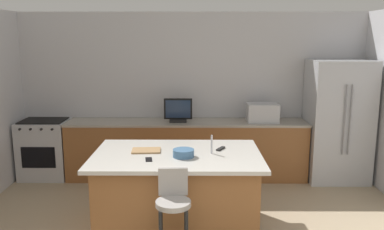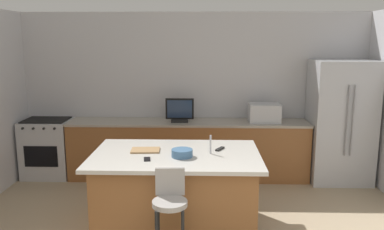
{
  "view_description": "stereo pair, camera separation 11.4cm",
  "coord_description": "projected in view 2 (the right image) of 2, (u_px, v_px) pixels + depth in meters",
  "views": [
    {
      "loc": [
        0.03,
        -2.14,
        2.22
      ],
      "look_at": [
        0.01,
        2.9,
        1.25
      ],
      "focal_mm": 37.24,
      "sensor_mm": 36.0,
      "label": 1
    },
    {
      "loc": [
        0.15,
        -2.13,
        2.22
      ],
      "look_at": [
        0.01,
        2.9,
        1.25
      ],
      "focal_mm": 37.24,
      "sensor_mm": 36.0,
      "label": 2
    }
  ],
  "objects": [
    {
      "name": "tv_monitor",
      "position": [
        180.0,
        111.0,
        6.23
      ],
      "size": [
        0.44,
        0.16,
        0.38
      ],
      "color": "black",
      "rests_on": "counter_back"
    },
    {
      "name": "sink_faucet_back",
      "position": [
        188.0,
        113.0,
        6.39
      ],
      "size": [
        0.02,
        0.02,
        0.24
      ],
      "primitive_type": "cylinder",
      "color": "#B2B2B7",
      "rests_on": "counter_back"
    },
    {
      "name": "cutting_board",
      "position": [
        145.0,
        150.0,
        4.71
      ],
      "size": [
        0.35,
        0.26,
        0.02
      ],
      "primitive_type": "cube",
      "rotation": [
        0.0,
        0.0,
        0.06
      ],
      "color": "#A87F51",
      "rests_on": "kitchen_island"
    },
    {
      "name": "counter_back",
      "position": [
        188.0,
        149.0,
        6.4
      ],
      "size": [
        3.8,
        0.62,
        0.92
      ],
      "color": "brown",
      "rests_on": "ground_plane"
    },
    {
      "name": "bar_stool_center",
      "position": [
        170.0,
        210.0,
        3.85
      ],
      "size": [
        0.34,
        0.35,
        0.98
      ],
      "rotation": [
        0.0,
        0.0,
        0.05
      ],
      "color": "gray",
      "rests_on": "ground_plane"
    },
    {
      "name": "range_oven",
      "position": [
        48.0,
        148.0,
        6.46
      ],
      "size": [
        0.75,
        0.63,
        0.94
      ],
      "color": "#B7BABF",
      "rests_on": "ground_plane"
    },
    {
      "name": "wall_back",
      "position": [
        194.0,
        94.0,
        6.61
      ],
      "size": [
        6.1,
        0.12,
        2.64
      ],
      "primitive_type": "cube",
      "color": "#BCBCC1",
      "rests_on": "ground_plane"
    },
    {
      "name": "tv_remote",
      "position": [
        220.0,
        149.0,
        4.76
      ],
      "size": [
        0.12,
        0.17,
        0.02
      ],
      "primitive_type": "cube",
      "rotation": [
        0.0,
        0.0,
        -0.5
      ],
      "color": "black",
      "rests_on": "kitchen_island"
    },
    {
      "name": "refrigerator",
      "position": [
        340.0,
        122.0,
        6.17
      ],
      "size": [
        0.92,
        0.77,
        1.9
      ],
      "color": "#B7BABF",
      "rests_on": "ground_plane"
    },
    {
      "name": "microwave",
      "position": [
        264.0,
        113.0,
        6.25
      ],
      "size": [
        0.48,
        0.36,
        0.29
      ],
      "primitive_type": "cube",
      "color": "#B7BABF",
      "rests_on": "counter_back"
    },
    {
      "name": "kitchen_island",
      "position": [
        176.0,
        190.0,
        4.69
      ],
      "size": [
        1.94,
        1.27,
        0.91
      ],
      "color": "black",
      "rests_on": "ground_plane"
    },
    {
      "name": "sink_faucet_island",
      "position": [
        211.0,
        144.0,
        4.57
      ],
      "size": [
        0.02,
        0.02,
        0.22
      ],
      "primitive_type": "cylinder",
      "color": "#B2B2B7",
      "rests_on": "kitchen_island"
    },
    {
      "name": "cell_phone",
      "position": [
        147.0,
        159.0,
        4.37
      ],
      "size": [
        0.09,
        0.16,
        0.01
      ],
      "primitive_type": "cube",
      "rotation": [
        0.0,
        0.0,
        0.15
      ],
      "color": "black",
      "rests_on": "kitchen_island"
    },
    {
      "name": "fruit_bowl",
      "position": [
        182.0,
        153.0,
        4.46
      ],
      "size": [
        0.24,
        0.24,
        0.09
      ],
      "primitive_type": "cylinder",
      "color": "#3F668C",
      "rests_on": "kitchen_island"
    }
  ]
}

